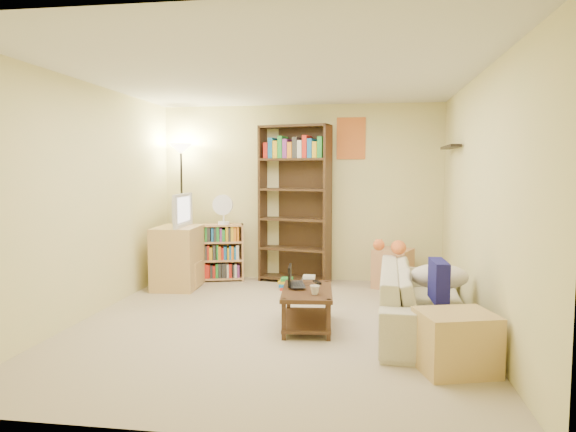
{
  "coord_description": "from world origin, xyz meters",
  "views": [
    {
      "loc": [
        0.9,
        -5.06,
        1.56
      ],
      "look_at": [
        0.05,
        0.72,
        1.05
      ],
      "focal_mm": 32.0,
      "sensor_mm": 36.0,
      "label": 1
    }
  ],
  "objects": [
    {
      "name": "room",
      "position": [
        0.0,
        0.01,
        1.62
      ],
      "size": [
        4.5,
        4.54,
        2.52
      ],
      "color": "#C8B596",
      "rests_on": "ground"
    },
    {
      "name": "sofa",
      "position": [
        1.5,
        0.05,
        0.31
      ],
      "size": [
        2.19,
        1.03,
        0.61
      ],
      "primitive_type": "imported",
      "rotation": [
        0.0,
        0.0,
        1.52
      ],
      "color": "beige",
      "rests_on": "ground"
    },
    {
      "name": "navy_pillow",
      "position": [
        1.58,
        -0.41,
        0.59
      ],
      "size": [
        0.14,
        0.41,
        0.36
      ],
      "primitive_type": "cube",
      "rotation": [
        0.0,
        0.0,
        1.62
      ],
      "color": "navy",
      "rests_on": "sofa"
    },
    {
      "name": "cream_blanket",
      "position": [
        1.65,
        0.09,
        0.53
      ],
      "size": [
        0.57,
        0.4,
        0.24
      ],
      "primitive_type": "ellipsoid",
      "color": "beige",
      "rests_on": "sofa"
    },
    {
      "name": "tabby_cat",
      "position": [
        1.27,
        0.87,
        0.7
      ],
      "size": [
        0.48,
        0.19,
        0.17
      ],
      "color": "orange",
      "rests_on": "sofa"
    },
    {
      "name": "coffee_table",
      "position": [
        0.36,
        -0.07,
        0.25
      ],
      "size": [
        0.56,
        0.92,
        0.39
      ],
      "rotation": [
        0.0,
        0.0,
        0.09
      ],
      "color": "#3F2918",
      "rests_on": "ground"
    },
    {
      "name": "laptop",
      "position": [
        0.3,
        0.04,
        0.4
      ],
      "size": [
        0.46,
        0.39,
        0.03
      ],
      "primitive_type": "imported",
      "rotation": [
        0.0,
        0.0,
        1.8
      ],
      "color": "black",
      "rests_on": "coffee_table"
    },
    {
      "name": "laptop_screen",
      "position": [
        0.17,
        0.03,
        0.51
      ],
      "size": [
        0.04,
        0.29,
        0.19
      ],
      "primitive_type": "cube",
      "rotation": [
        0.0,
        0.0,
        0.09
      ],
      "color": "white",
      "rests_on": "laptop"
    },
    {
      "name": "mug",
      "position": [
        0.46,
        -0.28,
        0.43
      ],
      "size": [
        0.16,
        0.16,
        0.09
      ],
      "primitive_type": "imported",
      "rotation": [
        0.0,
        0.0,
        0.41
      ],
      "color": "silver",
      "rests_on": "coffee_table"
    },
    {
      "name": "tv_remote",
      "position": [
        0.43,
        0.23,
        0.4
      ],
      "size": [
        0.1,
        0.16,
        0.02
      ],
      "primitive_type": "cube",
      "rotation": [
        0.0,
        0.0,
        0.39
      ],
      "color": "black",
      "rests_on": "coffee_table"
    },
    {
      "name": "tv_stand",
      "position": [
        -1.55,
        1.46,
        0.41
      ],
      "size": [
        0.59,
        0.8,
        0.82
      ],
      "primitive_type": "cube",
      "rotation": [
        0.0,
        0.0,
        0.05
      ],
      "color": "tan",
      "rests_on": "ground"
    },
    {
      "name": "television",
      "position": [
        -1.55,
        1.46,
        1.04
      ],
      "size": [
        0.78,
        0.18,
        0.44
      ],
      "primitive_type": "imported",
      "rotation": [
        0.0,
        0.0,
        1.62
      ],
      "color": "black",
      "rests_on": "tv_stand"
    },
    {
      "name": "tall_bookshelf",
      "position": [
        -0.05,
        2.05,
        1.16
      ],
      "size": [
        1.04,
        0.53,
        2.2
      ],
      "rotation": [
        0.0,
        0.0,
        -0.21
      ],
      "color": "#3A2316",
      "rests_on": "ground"
    },
    {
      "name": "short_bookshelf",
      "position": [
        -1.1,
        1.97,
        0.4
      ],
      "size": [
        0.67,
        0.41,
        0.81
      ],
      "rotation": [
        0.0,
        0.0,
        0.27
      ],
      "color": "tan",
      "rests_on": "ground"
    },
    {
      "name": "desk_fan",
      "position": [
        -1.05,
        1.93,
        1.04
      ],
      "size": [
        0.29,
        0.16,
        0.42
      ],
      "color": "white",
      "rests_on": "short_bookshelf"
    },
    {
      "name": "floor_lamp",
      "position": [
        -1.7,
        2.05,
        1.56
      ],
      "size": [
        0.33,
        0.33,
        1.96
      ],
      "color": "black",
      "rests_on": "ground"
    },
    {
      "name": "side_table",
      "position": [
        1.31,
        1.87,
        0.26
      ],
      "size": [
        0.59,
        0.59,
        0.52
      ],
      "primitive_type": "cube",
      "rotation": [
        0.0,
        0.0,
        -0.38
      ],
      "color": "tan",
      "rests_on": "ground"
    },
    {
      "name": "end_cabinet",
      "position": [
        1.63,
        -1.02,
        0.23
      ],
      "size": [
        0.67,
        0.61,
        0.47
      ],
      "primitive_type": "cube",
      "rotation": [
        0.0,
        0.0,
        0.28
      ],
      "color": "tan",
      "rests_on": "ground"
    },
    {
      "name": "book_stacks",
      "position": [
        0.07,
        1.54,
        0.09
      ],
      "size": [
        0.48,
        0.17,
        0.2
      ],
      "color": "red",
      "rests_on": "ground"
    }
  ]
}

